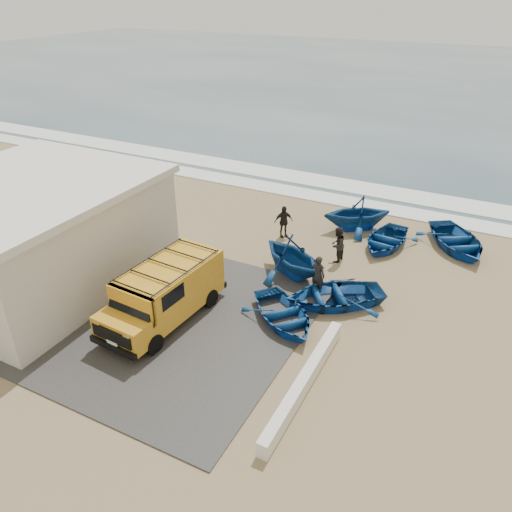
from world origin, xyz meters
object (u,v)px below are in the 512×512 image
at_px(boat_near_left, 283,315).
at_px(boat_far_right, 457,241).
at_px(boat_mid_left, 292,256).
at_px(building, 32,233).
at_px(boat_near_right, 334,295).
at_px(boat_mid_right, 385,240).
at_px(van, 165,291).
at_px(fisherman_back, 283,221).
at_px(fisherman_front, 318,275).
at_px(boat_far_left, 357,213).
at_px(fisherman_middle, 337,245).
at_px(parapet, 305,381).

bearing_deg(boat_near_left, boat_far_right, 12.50).
bearing_deg(boat_mid_left, building, 147.76).
relative_size(boat_near_right, boat_mid_left, 1.12).
bearing_deg(boat_mid_right, van, -115.21).
bearing_deg(fisherman_back, fisherman_front, -94.47).
height_order(boat_near_right, fisherman_front, fisherman_front).
bearing_deg(boat_near_right, boat_far_left, 153.40).
height_order(boat_mid_left, boat_mid_right, boat_mid_left).
relative_size(van, fisherman_front, 3.19).
xyz_separation_m(boat_mid_left, fisherman_middle, (1.33, 2.02, -0.08)).
bearing_deg(fisherman_front, boat_mid_right, -91.37).
relative_size(building, boat_far_left, 2.75).
distance_m(boat_near_left, boat_far_left, 8.99).
bearing_deg(parapet, fisherman_middle, 102.36).
distance_m(boat_near_left, boat_mid_left, 3.57).
height_order(boat_near_left, boat_far_left, boat_far_left).
height_order(boat_near_right, fisherman_back, fisherman_back).
relative_size(boat_far_left, fisherman_front, 2.06).
bearing_deg(boat_far_left, boat_near_left, -35.36).
bearing_deg(fisherman_front, fisherman_middle, -72.54).
relative_size(boat_near_left, boat_far_left, 1.03).
bearing_deg(fisherman_front, boat_near_right, 165.41).
distance_m(boat_near_right, boat_mid_left, 2.76).
height_order(boat_near_left, fisherman_middle, fisherman_middle).
xyz_separation_m(boat_far_left, boat_far_right, (4.86, 0.12, -0.48)).
bearing_deg(van, boat_near_left, 27.18).
bearing_deg(van, building, -175.08).
bearing_deg(fisherman_middle, boat_far_left, -169.48).
bearing_deg(boat_far_right, building, -177.76).
relative_size(building, fisherman_front, 5.65).
relative_size(boat_near_right, fisherman_middle, 2.34).
distance_m(building, boat_mid_left, 10.77).
height_order(boat_mid_left, fisherman_back, boat_mid_left).
xyz_separation_m(boat_near_right, boat_mid_left, (-2.38, 1.29, 0.51)).
distance_m(boat_mid_right, fisherman_middle, 2.93).
relative_size(building, parapet, 1.57).
xyz_separation_m(van, boat_near_left, (4.01, 1.71, -0.83)).
bearing_deg(fisherman_front, building, 35.86).
bearing_deg(building, fisherman_middle, 33.74).
bearing_deg(boat_far_left, boat_near_right, -25.12).
xyz_separation_m(boat_near_right, boat_far_left, (-1.25, 6.92, 0.50)).
distance_m(boat_mid_left, boat_far_right, 8.32).
bearing_deg(fisherman_back, parapet, -106.32).
bearing_deg(boat_far_right, fisherman_middle, -174.37).
height_order(boat_mid_left, fisherman_front, boat_mid_left).
height_order(van, boat_mid_left, van).
distance_m(boat_far_right, fisherman_front, 7.96).
bearing_deg(van, boat_mid_right, 62.54).
height_order(boat_mid_left, boat_far_left, boat_mid_left).
distance_m(boat_mid_left, fisherman_front, 1.70).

